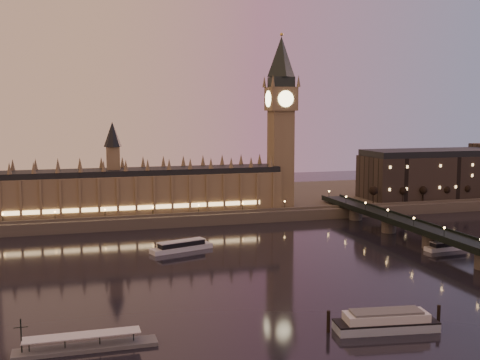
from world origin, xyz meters
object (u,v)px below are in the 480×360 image
object	(u,v)px
cruise_boat_b	(448,246)
pontoon_pier	(85,346)
moored_barge	(386,321)
cruise_boat_a	(182,246)

from	to	relation	value
cruise_boat_b	pontoon_pier	distance (m)	181.18
cruise_boat_b	moored_barge	world-z (taller)	moored_barge
cruise_boat_a	pontoon_pier	bearing A→B (deg)	-131.43
cruise_boat_b	moored_barge	distance (m)	115.13
moored_barge	pontoon_pier	world-z (taller)	pontoon_pier
cruise_boat_a	moored_barge	size ratio (longest dim) A/B	0.87
pontoon_pier	cruise_boat_b	bearing A→B (deg)	23.83
cruise_boat_b	moored_barge	bearing A→B (deg)	-138.24
cruise_boat_a	moored_barge	world-z (taller)	moored_barge
cruise_boat_b	pontoon_pier	xyz separation A→B (m)	(-165.73, -73.20, -0.75)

